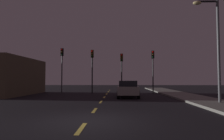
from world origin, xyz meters
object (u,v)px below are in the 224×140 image
Objects in this scene: traffic_signal_far_left at (62,62)px; traffic_signal_center_left at (92,63)px; street_lamp_right at (214,41)px; traffic_signal_center_right at (122,65)px; car_stopped_ahead at (128,89)px; traffic_signal_far_right at (153,63)px.

traffic_signal_far_left is 1.04× the size of traffic_signal_center_left.
traffic_signal_center_left is 0.74× the size of street_lamp_right.
car_stopped_ahead is at bearing -84.69° from traffic_signal_center_right.
traffic_signal_center_right is 11.61m from street_lamp_right.
traffic_signal_center_left is 13.67m from street_lamp_right.
traffic_signal_far_right is 1.13× the size of car_stopped_ahead.
traffic_signal_far_left is 0.77× the size of street_lamp_right.
street_lamp_right reaches higher than traffic_signal_far_left.
traffic_signal_center_right is at bearing -0.01° from traffic_signal_far_left.
traffic_signal_far_right is 6.51m from car_stopped_ahead.
traffic_signal_far_left reaches higher than car_stopped_ahead.
street_lamp_right is at bearing -37.74° from traffic_signal_far_left.
traffic_signal_center_left is at bearing -0.01° from traffic_signal_far_left.
traffic_signal_far_left is at bearing 142.26° from street_lamp_right.
traffic_signal_far_right is 0.72× the size of street_lamp_right.
car_stopped_ahead is at bearing -33.66° from traffic_signal_far_left.
traffic_signal_far_left is at bearing 179.99° from traffic_signal_center_left.
traffic_signal_center_left is 1.10× the size of traffic_signal_center_right.
traffic_signal_far_left is at bearing 180.00° from traffic_signal_far_right.
traffic_signal_far_left reaches higher than traffic_signal_far_right.
traffic_signal_center_right is 5.61m from car_stopped_ahead.
street_lamp_right reaches higher than traffic_signal_center_right.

